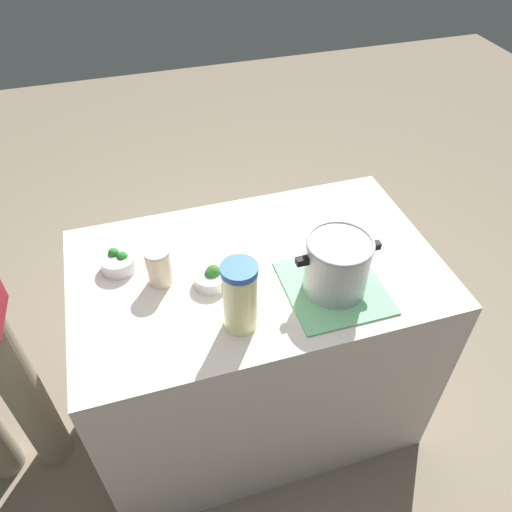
# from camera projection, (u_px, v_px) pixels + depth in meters

# --- Properties ---
(ground_plane) EXTENTS (8.00, 8.00, 0.00)m
(ground_plane) POSITION_uv_depth(u_px,v_px,m) (256.00, 405.00, 2.35)
(ground_plane) COLOR #766856
(counter_slab) EXTENTS (1.28, 0.79, 0.91)m
(counter_slab) POSITION_uv_depth(u_px,v_px,m) (256.00, 346.00, 2.04)
(counter_slab) COLOR beige
(counter_slab) RESTS_ON ground_plane
(dish_cloth) EXTENTS (0.32, 0.34, 0.01)m
(dish_cloth) POSITION_uv_depth(u_px,v_px,m) (334.00, 287.00, 1.65)
(dish_cloth) COLOR #70B881
(dish_cloth) RESTS_ON counter_slab
(cooking_pot) EXTENTS (0.28, 0.21, 0.20)m
(cooking_pot) POSITION_uv_depth(u_px,v_px,m) (337.00, 264.00, 1.58)
(cooking_pot) COLOR #B7B7BC
(cooking_pot) RESTS_ON dish_cloth
(lemonade_pitcher) EXTENTS (0.11, 0.11, 0.25)m
(lemonade_pitcher) POSITION_uv_depth(u_px,v_px,m) (240.00, 296.00, 1.46)
(lemonade_pitcher) COLOR #F2F3A5
(lemonade_pitcher) RESTS_ON counter_slab
(mason_jar) EXTENTS (0.09, 0.09, 0.14)m
(mason_jar) POSITION_uv_depth(u_px,v_px,m) (159.00, 266.00, 1.63)
(mason_jar) COLOR beige
(mason_jar) RESTS_ON counter_slab
(broccoli_bowl_front) EXTENTS (0.12, 0.12, 0.08)m
(broccoli_bowl_front) POSITION_uv_depth(u_px,v_px,m) (212.00, 277.00, 1.65)
(broccoli_bowl_front) COLOR silver
(broccoli_bowl_front) RESTS_ON counter_slab
(broccoli_bowl_center) EXTENTS (0.12, 0.12, 0.07)m
(broccoli_bowl_center) POSITION_uv_depth(u_px,v_px,m) (119.00, 261.00, 1.70)
(broccoli_bowl_center) COLOR silver
(broccoli_bowl_center) RESTS_ON counter_slab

